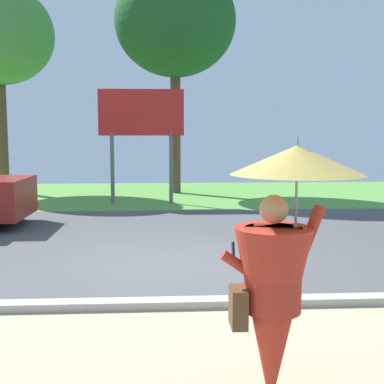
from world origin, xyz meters
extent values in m
cube|color=#4C4C4F|center=(0.00, 2.00, -0.05)|extent=(40.00, 8.00, 0.10)
cube|color=#56963E|center=(0.00, 10.00, -0.05)|extent=(40.00, 8.00, 0.10)
cube|color=#B2AD9E|center=(0.00, -2.00, 0.05)|extent=(40.00, 0.24, 0.10)
cone|color=#B22D1E|center=(0.61, -4.39, 0.73)|extent=(0.60, 0.60, 1.45)
cylinder|color=#B22D1E|center=(0.61, -4.39, 1.12)|extent=(0.44, 0.44, 0.65)
sphere|color=tan|center=(0.61, -4.39, 1.59)|extent=(0.22, 0.22, 0.22)
cylinder|color=#B22D1E|center=(0.89, -4.39, 1.40)|extent=(0.24, 0.09, 0.45)
cylinder|color=#B22D1E|center=(0.35, -4.37, 1.16)|extent=(0.29, 0.08, 0.24)
cylinder|color=gray|center=(0.78, -4.39, 1.62)|extent=(0.02, 0.02, 0.75)
cone|color=gold|center=(0.78, -4.39, 1.96)|extent=(1.01, 1.01, 0.22)
cylinder|color=gray|center=(0.78, -4.39, 2.08)|extent=(0.02, 0.02, 0.10)
cube|color=black|center=(0.31, -4.34, 1.25)|extent=(0.02, 0.11, 0.16)
cube|color=brown|center=(0.34, -4.44, 0.85)|extent=(0.12, 0.24, 0.30)
cylinder|color=black|center=(-4.29, 4.76, 0.38)|extent=(0.76, 0.28, 0.76)
cylinder|color=slate|center=(-1.77, 7.47, 1.10)|extent=(0.12, 0.12, 2.20)
cylinder|color=slate|center=(0.03, 7.47, 1.10)|extent=(0.12, 0.12, 2.20)
cube|color=red|center=(-0.87, 7.47, 2.80)|extent=(2.60, 0.10, 1.40)
cylinder|color=brown|center=(0.25, 10.31, 2.38)|extent=(0.36, 0.36, 4.75)
ellipsoid|color=#1E5623|center=(0.25, 10.31, 6.12)|extent=(4.30, 4.30, 3.91)
cylinder|color=brown|center=(-6.11, 10.95, 2.23)|extent=(0.36, 0.36, 4.46)
camera|label=1|loc=(-0.22, -8.10, 2.15)|focal=47.22mm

